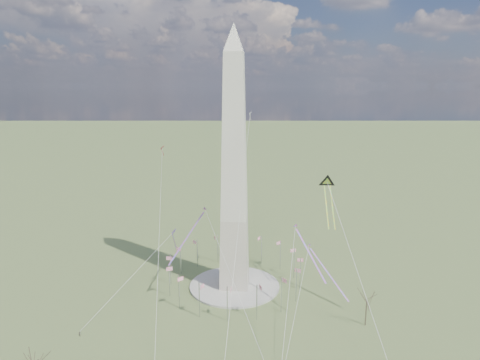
# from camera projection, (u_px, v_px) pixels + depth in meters

# --- Properties ---
(ground) EXTENTS (2000.00, 2000.00, 0.00)m
(ground) POSITION_uv_depth(u_px,v_px,m) (235.00, 287.00, 171.82)
(ground) COLOR #42582C
(ground) RESTS_ON ground
(plaza) EXTENTS (36.00, 36.00, 0.80)m
(plaza) POSITION_uv_depth(u_px,v_px,m) (235.00, 286.00, 171.74)
(plaza) COLOR #A09B92
(plaza) RESTS_ON ground
(washington_monument) EXTENTS (15.56, 15.56, 100.00)m
(washington_monument) POSITION_uv_depth(u_px,v_px,m) (234.00, 170.00, 161.54)
(washington_monument) COLOR #BAB19C
(washington_monument) RESTS_ON plaza
(flagpole_ring) EXTENTS (54.40, 54.40, 13.00)m
(flagpole_ring) POSITION_uv_depth(u_px,v_px,m) (235.00, 270.00, 170.26)
(flagpole_ring) COLOR silver
(flagpole_ring) RESTS_ON ground
(tree_near) EXTENTS (7.67, 7.67, 13.42)m
(tree_near) POSITION_uv_depth(u_px,v_px,m) (367.00, 299.00, 142.12)
(tree_near) COLOR #433628
(tree_near) RESTS_ON ground
(tree_far) EXTENTS (7.50, 7.50, 13.13)m
(tree_far) POSITION_uv_depth(u_px,v_px,m) (38.00, 358.00, 111.83)
(tree_far) COLOR #433628
(tree_far) RESTS_ON ground
(person_west) EXTENTS (0.95, 0.90, 1.55)m
(person_west) POSITION_uv_depth(u_px,v_px,m) (80.00, 334.00, 137.74)
(person_west) COLOR gray
(person_west) RESTS_ON ground
(kite_delta_black) EXTENTS (7.41, 20.05, 16.79)m
(kite_delta_black) POSITION_uv_depth(u_px,v_px,m) (327.00, 185.00, 167.28)
(kite_delta_black) COLOR black
(kite_delta_black) RESTS_ON ground
(kite_diamond_purple) EXTENTS (1.52, 2.74, 8.51)m
(kite_diamond_purple) POSITION_uv_depth(u_px,v_px,m) (174.00, 234.00, 171.74)
(kite_diamond_purple) COLOR #37186D
(kite_diamond_purple) RESTS_ON ground
(kite_streamer_left) EXTENTS (10.89, 19.43, 14.58)m
(kite_streamer_left) POSITION_uv_depth(u_px,v_px,m) (305.00, 245.00, 150.82)
(kite_streamer_left) COLOR #F0254E
(kite_streamer_left) RESTS_ON ground
(kite_streamer_mid) EXTENTS (11.69, 22.64, 16.74)m
(kite_streamer_mid) POSITION_uv_depth(u_px,v_px,m) (193.00, 227.00, 167.64)
(kite_streamer_mid) COLOR #F0254E
(kite_streamer_mid) RESTS_ON ground
(kite_streamer_right) EXTENTS (14.66, 18.77, 15.48)m
(kite_streamer_right) POSITION_uv_depth(u_px,v_px,m) (322.00, 264.00, 163.41)
(kite_streamer_right) COLOR #F0254E
(kite_streamer_right) RESTS_ON ground
(kite_small_red) EXTENTS (1.59, 2.29, 4.79)m
(kite_small_red) POSITION_uv_depth(u_px,v_px,m) (162.00, 148.00, 199.62)
(kite_small_red) COLOR red
(kite_small_red) RESTS_ON ground
(kite_small_white) EXTENTS (1.11, 1.79, 4.06)m
(kite_small_white) POSITION_uv_depth(u_px,v_px,m) (250.00, 114.00, 196.70)
(kite_small_white) COLOR silver
(kite_small_white) RESTS_ON ground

